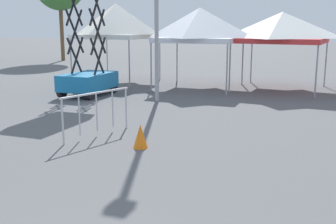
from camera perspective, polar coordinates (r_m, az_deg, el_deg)
The scene contains 6 objects.
canopy_tent_behind_center at distance 19.62m, azimuth -7.18°, elevation 12.37°, with size 3.32×3.32×3.60m.
canopy_tent_right_of_center at distance 17.60m, azimuth 4.41°, elevation 11.91°, with size 3.30×3.30×3.34m.
canopy_tent_far_left at distance 17.71m, azimuth 15.47°, elevation 11.20°, with size 3.69×3.69×3.15m.
scissor_lift at distance 15.93m, azimuth -11.10°, elevation 7.17°, with size 1.43×2.32×4.67m.
crowd_barrier_near_person at distance 10.00m, azimuth -9.86°, elevation 0.93°, with size 0.67×2.02×1.08m.
traffic_cone_lot_center at distance 8.99m, azimuth -3.84°, elevation -3.36°, with size 0.32×0.32×0.53m, color orange.
Camera 1 is at (2.13, -1.86, 2.63)m, focal length 44.10 mm.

